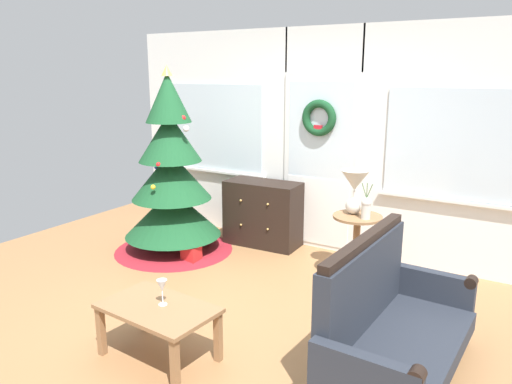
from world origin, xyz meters
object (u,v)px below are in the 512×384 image
side_table (357,235)px  coffee_table (158,314)px  flower_vase (366,207)px  table_lamp (355,186)px  christmas_tree (172,186)px  settee_sofa (387,321)px  gift_box (191,254)px  dresser_cabinet (263,213)px  wine_glass (162,287)px

side_table → coffee_table: (-0.74, -2.06, -0.14)m
flower_vase → table_lamp: bearing=148.0°
christmas_tree → table_lamp: 2.11m
settee_sofa → gift_box: (-2.46, 0.89, -0.29)m
table_lamp → side_table: bearing=-33.7°
christmas_tree → coffee_table: christmas_tree is taller
dresser_cabinet → table_lamp: bearing=-18.1°
side_table → christmas_tree: bearing=-173.0°
side_table → wine_glass: bearing=-109.8°
flower_vase → wine_glass: bearing=-112.8°
flower_vase → coffee_table: bearing=-112.9°
wine_glass → dresser_cabinet: bearing=104.1°
settee_sofa → wine_glass: (-1.45, -0.68, 0.18)m
wine_glass → christmas_tree: bearing=128.9°
table_lamp → coffee_table: 2.29m
settee_sofa → table_lamp: size_ratio=3.51×
christmas_tree → wine_glass: christmas_tree is taller
dresser_cabinet → flower_vase: size_ratio=2.62×
christmas_tree → table_lamp: bearing=8.3°
side_table → flower_vase: size_ratio=1.96×
flower_vase → wine_glass: size_ratio=1.79×
coffee_table → side_table: bearing=70.1°
table_lamp → coffee_table: (-0.68, -2.10, -0.62)m
dresser_cabinet → wine_glass: size_ratio=4.71×
table_lamp → settee_sofa: bearing=-60.5°
christmas_tree → table_lamp: size_ratio=4.84×
flower_vase → settee_sofa: bearing=-64.1°
settee_sofa → coffee_table: 1.63m
coffee_table → wine_glass: size_ratio=4.49×
settee_sofa → table_lamp: 1.69m
coffee_table → table_lamp: bearing=71.9°
coffee_table → gift_box: (-0.99, 1.61, -0.26)m
side_table → coffee_table: bearing=-109.9°
settee_sofa → coffee_table: bearing=-153.9°
christmas_tree → coffee_table: 2.32m
side_table → gift_box: side_table is taller
side_table → coffee_table: side_table is taller
table_lamp → gift_box: size_ratio=2.42×
settee_sofa → christmas_tree: bearing=159.4°
gift_box → side_table: bearing=14.4°
christmas_tree → coffee_table: bearing=-52.0°
christmas_tree → settee_sofa: size_ratio=1.38×
dresser_cabinet → side_table: dresser_cabinet is taller
wine_glass → table_lamp: bearing=72.1°
dresser_cabinet → table_lamp: (1.29, -0.42, 0.58)m
dresser_cabinet → wine_glass: dresser_cabinet is taller
dresser_cabinet → gift_box: (-0.39, -0.91, -0.30)m
christmas_tree → wine_glass: 2.27m
side_table → wine_glass: 2.15m
dresser_cabinet → settee_sofa: (2.07, -1.80, -0.01)m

